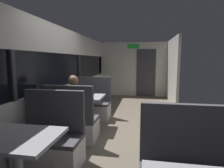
# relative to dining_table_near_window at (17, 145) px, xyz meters

# --- Properties ---
(ground_plane) EXTENTS (3.30, 9.20, 0.02)m
(ground_plane) POSITION_rel_dining_table_near_window_xyz_m (0.89, 2.09, -0.65)
(ground_plane) COLOR #665B4C
(carriage_window_panel_left) EXTENTS (0.09, 8.48, 2.30)m
(carriage_window_panel_left) POSITION_rel_dining_table_near_window_xyz_m (-0.56, 2.09, 0.47)
(carriage_window_panel_left) COLOR beige
(carriage_window_panel_left) RESTS_ON ground_plane
(carriage_end_bulkhead) EXTENTS (2.90, 0.11, 2.30)m
(carriage_end_bulkhead) POSITION_rel_dining_table_near_window_xyz_m (0.95, 6.28, 0.50)
(carriage_end_bulkhead) COLOR beige
(carriage_end_bulkhead) RESTS_ON ground_plane
(carriage_aisle_panel_right) EXTENTS (0.08, 2.40, 2.30)m
(carriage_aisle_panel_right) POSITION_rel_dining_table_near_window_xyz_m (2.34, 5.09, 0.51)
(carriage_aisle_panel_right) COLOR beige
(carriage_aisle_panel_right) RESTS_ON ground_plane
(dining_table_near_window) EXTENTS (0.90, 0.70, 0.74)m
(dining_table_near_window) POSITION_rel_dining_table_near_window_xyz_m (0.00, 0.00, 0.00)
(dining_table_near_window) COLOR #9E9EA3
(dining_table_near_window) RESTS_ON ground_plane
(bench_near_window_facing_entry) EXTENTS (0.95, 0.50, 1.10)m
(bench_near_window_facing_entry) POSITION_rel_dining_table_near_window_xyz_m (0.00, 0.70, -0.31)
(bench_near_window_facing_entry) COLOR silver
(bench_near_window_facing_entry) RESTS_ON ground_plane
(dining_table_mid_window) EXTENTS (0.90, 0.70, 0.74)m
(dining_table_mid_window) POSITION_rel_dining_table_near_window_xyz_m (0.00, 2.24, 0.00)
(dining_table_mid_window) COLOR #9E9EA3
(dining_table_mid_window) RESTS_ON ground_plane
(bench_mid_window_facing_end) EXTENTS (0.95, 0.50, 1.10)m
(bench_mid_window_facing_end) POSITION_rel_dining_table_near_window_xyz_m (0.00, 1.54, -0.31)
(bench_mid_window_facing_end) COLOR silver
(bench_mid_window_facing_end) RESTS_ON ground_plane
(bench_mid_window_facing_entry) EXTENTS (0.95, 0.50, 1.10)m
(bench_mid_window_facing_entry) POSITION_rel_dining_table_near_window_xyz_m (0.00, 2.94, -0.31)
(bench_mid_window_facing_entry) COLOR silver
(bench_mid_window_facing_entry) RESTS_ON ground_plane
(seated_passenger) EXTENTS (0.47, 0.55, 1.26)m
(seated_passenger) POSITION_rel_dining_table_near_window_xyz_m (0.00, 1.62, -0.10)
(seated_passenger) COLOR #26262D
(seated_passenger) RESTS_ON ground_plane
(coffee_cup_primary) EXTENTS (0.07, 0.07, 0.09)m
(coffee_cup_primary) POSITION_rel_dining_table_near_window_xyz_m (0.04, 2.18, 0.15)
(coffee_cup_primary) COLOR white
(coffee_cup_primary) RESTS_ON dining_table_mid_window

